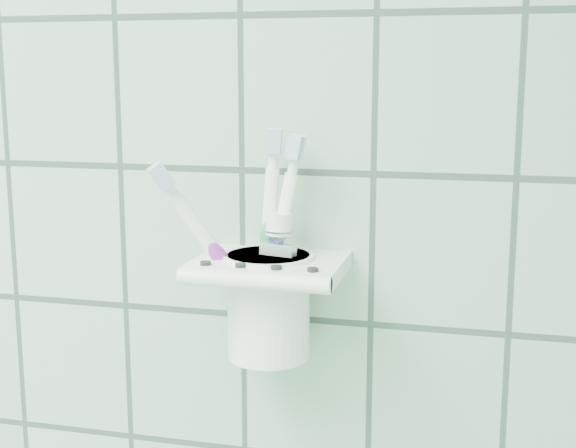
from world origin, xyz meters
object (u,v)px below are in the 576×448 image
(holder_bracket, at_px, (270,269))
(toothbrush_orange, at_px, (256,242))
(toothpaste_tube, at_px, (274,273))
(toothbrush_blue, at_px, (260,239))
(toothbrush_pink, at_px, (280,236))
(cup, at_px, (269,301))

(holder_bracket, relative_size, toothbrush_orange, 0.67)
(toothbrush_orange, bearing_deg, toothpaste_tube, 8.64)
(toothbrush_orange, bearing_deg, toothbrush_blue, 78.51)
(toothbrush_pink, bearing_deg, toothbrush_blue, -177.76)
(toothbrush_pink, distance_m, toothpaste_tube, 0.03)
(holder_bracket, bearing_deg, cup, 119.44)
(toothpaste_tube, bearing_deg, holder_bracket, -177.99)
(toothpaste_tube, bearing_deg, toothbrush_pink, 97.80)
(cup, relative_size, toothbrush_blue, 0.48)
(toothbrush_pink, bearing_deg, cup, -158.68)
(toothbrush_blue, height_order, toothpaste_tube, toothbrush_blue)
(toothbrush_pink, relative_size, toothpaste_tube, 1.54)
(toothbrush_pink, distance_m, toothbrush_blue, 0.02)
(toothbrush_blue, bearing_deg, toothpaste_tube, -28.78)
(toothbrush_blue, xyz_separation_m, toothpaste_tube, (0.01, -0.01, -0.03))
(holder_bracket, bearing_deg, toothpaste_tube, -11.34)
(holder_bracket, height_order, cup, same)
(toothbrush_blue, distance_m, toothpaste_tube, 0.03)
(toothbrush_orange, relative_size, toothpaste_tube, 1.57)
(holder_bracket, bearing_deg, toothbrush_orange, -177.53)
(holder_bracket, height_order, toothbrush_blue, toothbrush_blue)
(holder_bracket, xyz_separation_m, toothbrush_pink, (0.01, 0.02, 0.03))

